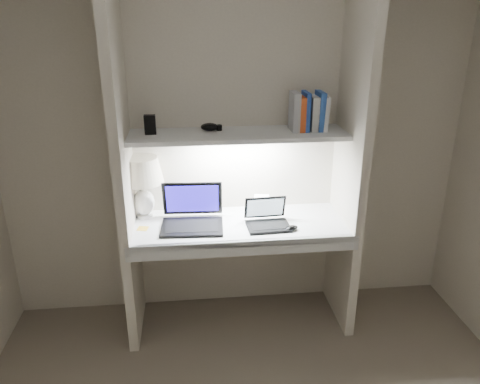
{
  "coord_description": "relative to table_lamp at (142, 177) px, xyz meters",
  "views": [
    {
      "loc": [
        -0.31,
        -1.6,
        2.1
      ],
      "look_at": [
        -0.02,
        1.05,
        1.06
      ],
      "focal_mm": 35.0,
      "sensor_mm": 36.0,
      "label": 1
    }
  ],
  "objects": [
    {
      "name": "back_wall",
      "position": [
        0.64,
        0.1,
        0.19
      ],
      "size": [
        3.2,
        0.01,
        2.5
      ],
      "primitive_type": "cube",
      "color": "beige",
      "rests_on": "floor"
    },
    {
      "name": "alcove_panel_left",
      "position": [
        -0.09,
        -0.17,
        0.19
      ],
      "size": [
        0.06,
        0.55,
        2.5
      ],
      "primitive_type": "cube",
      "color": "beige",
      "rests_on": "floor"
    },
    {
      "name": "alcove_panel_right",
      "position": [
        1.37,
        -0.17,
        0.19
      ],
      "size": [
        0.06,
        0.55,
        2.5
      ],
      "primitive_type": "cube",
      "color": "beige",
      "rests_on": "floor"
    },
    {
      "name": "desk",
      "position": [
        0.64,
        -0.17,
        -0.31
      ],
      "size": [
        1.4,
        0.55,
        0.04
      ],
      "primitive_type": "cube",
      "color": "white",
      "rests_on": "alcove_panel_left"
    },
    {
      "name": "desk_apron",
      "position": [
        0.64,
        -0.43,
        -0.34
      ],
      "size": [
        1.46,
        0.03,
        0.1
      ],
      "primitive_type": "cube",
      "color": "silver",
      "rests_on": "desk"
    },
    {
      "name": "shelf",
      "position": [
        0.64,
        -0.08,
        0.29
      ],
      "size": [
        1.4,
        0.36,
        0.03
      ],
      "primitive_type": "cube",
      "color": "silver",
      "rests_on": "back_wall"
    },
    {
      "name": "strip_light",
      "position": [
        0.64,
        -0.08,
        0.27
      ],
      "size": [
        0.6,
        0.04,
        0.02
      ],
      "primitive_type": "cube",
      "color": "white",
      "rests_on": "shelf"
    },
    {
      "name": "table_lamp",
      "position": [
        0.0,
        0.0,
        0.0
      ],
      "size": [
        0.29,
        0.29,
        0.43
      ],
      "color": "white",
      "rests_on": "desk"
    },
    {
      "name": "laptop_main",
      "position": [
        0.32,
        -0.16,
        -0.23
      ],
      "size": [
        0.42,
        0.37,
        0.27
      ],
      "rotation": [
        0.0,
        0.0,
        -0.05
      ],
      "color": "black",
      "rests_on": "desk"
    },
    {
      "name": "laptop_netbook",
      "position": [
        0.82,
        -0.23,
        -0.25
      ],
      "size": [
        0.29,
        0.25,
        0.18
      ],
      "rotation": [
        0.0,
        0.0,
        0.05
      ],
      "color": "black",
      "rests_on": "desk"
    },
    {
      "name": "speaker",
      "position": [
        0.8,
        -0.06,
        -0.22
      ],
      "size": [
        0.11,
        0.09,
        0.14
      ],
      "primitive_type": "cube",
      "rotation": [
        0.0,
        0.0,
        -0.18
      ],
      "color": "silver",
      "rests_on": "desk"
    },
    {
      "name": "mouse",
      "position": [
        0.96,
        -0.32,
        -0.27
      ],
      "size": [
        0.1,
        0.09,
        0.03
      ],
      "primitive_type": "ellipsoid",
      "rotation": [
        0.0,
        0.0,
        0.4
      ],
      "color": "black",
      "rests_on": "desk"
    },
    {
      "name": "cable_coil",
      "position": [
        0.88,
        -0.2,
        -0.28
      ],
      "size": [
        0.13,
        0.13,
        0.01
      ],
      "primitive_type": "torus",
      "rotation": [
        0.0,
        0.0,
        -0.26
      ],
      "color": "black",
      "rests_on": "desk"
    },
    {
      "name": "sticky_note",
      "position": [
        0.0,
        -0.19,
        -0.29
      ],
      "size": [
        0.08,
        0.08,
        0.0
      ],
      "primitive_type": "cube",
      "rotation": [
        0.0,
        0.0,
        -0.21
      ],
      "color": "yellow",
      "rests_on": "desk"
    },
    {
      "name": "book_row",
      "position": [
        1.1,
        -0.05,
        0.43
      ],
      "size": [
        0.24,
        0.17,
        0.25
      ],
      "color": "silver",
      "rests_on": "shelf"
    },
    {
      "name": "shelf_box",
      "position": [
        0.08,
        -0.05,
        0.37
      ],
      "size": [
        0.07,
        0.05,
        0.12
      ],
      "primitive_type": "cube",
      "rotation": [
        0.0,
        0.0,
        0.03
      ],
      "color": "black",
      "rests_on": "shelf"
    },
    {
      "name": "shelf_gadget",
      "position": [
        0.46,
        -0.01,
        0.33
      ],
      "size": [
        0.13,
        0.1,
        0.05
      ],
      "primitive_type": "ellipsoid",
      "rotation": [
        0.0,
        0.0,
        -0.12
      ],
      "color": "black",
      "rests_on": "shelf"
    }
  ]
}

